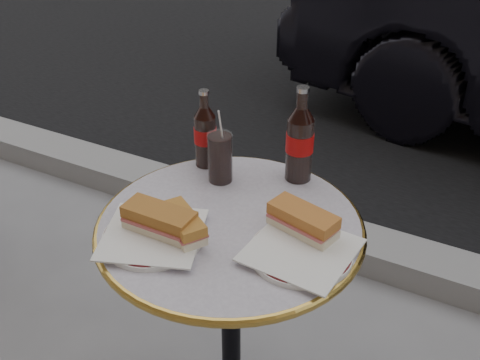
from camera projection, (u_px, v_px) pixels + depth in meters
The scene contains 10 objects.
curb at pixel (339, 242), 2.41m from camera, with size 40.00×0.20×0.12m, color gray.
bistro_table at pixel (231, 335), 1.57m from camera, with size 0.62×0.62×0.73m, color #BAB2C4, non-canonical shape.
plate_left at pixel (153, 237), 1.32m from camera, with size 0.22×0.22×0.01m, color white.
plate_right at pixel (301, 253), 1.28m from camera, with size 0.22×0.22×0.01m, color white.
sandwich_left_a at pixel (160, 221), 1.31m from camera, with size 0.16×0.08×0.06m, color #A8672A.
sandwich_left_b at pixel (183, 225), 1.31m from camera, with size 0.14×0.06×0.05m, color #B6762E.
sandwich_right at pixel (303, 222), 1.31m from camera, with size 0.16×0.07×0.05m, color #B76B2E.
cola_bottle_left at pixel (205, 128), 1.54m from camera, with size 0.06×0.06×0.21m, color black, non-canonical shape.
cola_bottle_right at pixel (300, 134), 1.47m from camera, with size 0.07×0.07×0.25m, color black, non-canonical shape.
cola_glass at pixel (220, 158), 1.50m from camera, with size 0.06×0.06×0.13m, color black.
Camera 1 is at (0.54, -0.97, 1.55)m, focal length 45.00 mm.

